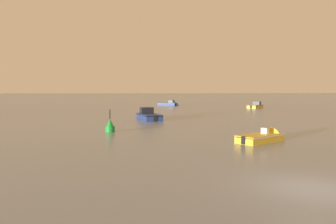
{
  "coord_description": "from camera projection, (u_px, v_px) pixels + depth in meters",
  "views": [
    {
      "loc": [
        -7.13,
        -12.21,
        3.95
      ],
      "look_at": [
        -1.44,
        39.46,
        0.48
      ],
      "focal_mm": 35.25,
      "sensor_mm": 36.0,
      "label": 1
    }
  ],
  "objects": [
    {
      "name": "motorboat_moored_3",
      "position": [
        266.0,
        138.0,
        25.52
      ],
      "size": [
        4.89,
        3.98,
        1.64
      ],
      "rotation": [
        0.0,
        0.0,
        0.58
      ],
      "color": "gold",
      "rests_on": "ground"
    },
    {
      "name": "ground_plane",
      "position": [
        312.0,
        189.0,
        13.15
      ],
      "size": [
        800.0,
        800.0,
        0.0
      ],
      "primitive_type": "plane",
      "color": "gray"
    },
    {
      "name": "motorboat_moored_2",
      "position": [
        147.0,
        117.0,
        44.74
      ],
      "size": [
        3.49,
        6.58,
        2.38
      ],
      "rotation": [
        0.0,
        0.0,
        1.79
      ],
      "color": "navy",
      "rests_on": "ground"
    },
    {
      "name": "motorboat_moored_5",
      "position": [
        170.0,
        104.0,
        83.18
      ],
      "size": [
        5.78,
        4.3,
        2.1
      ],
      "rotation": [
        0.0,
        0.0,
        5.79
      ],
      "color": "navy",
      "rests_on": "ground"
    },
    {
      "name": "motorboat_moored_4",
      "position": [
        256.0,
        106.0,
        72.81
      ],
      "size": [
        5.18,
        5.53,
        2.14
      ],
      "rotation": [
        0.0,
        0.0,
        0.85
      ],
      "color": "gold",
      "rests_on": "ground"
    },
    {
      "name": "channel_buoy",
      "position": [
        110.0,
        127.0,
        31.18
      ],
      "size": [
        0.9,
        0.9,
        2.3
      ],
      "color": "#198C2D",
      "rests_on": "ground"
    }
  ]
}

